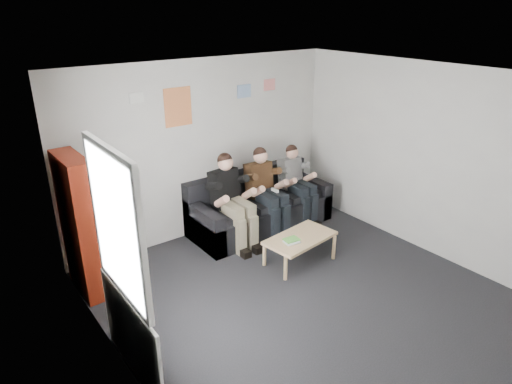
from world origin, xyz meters
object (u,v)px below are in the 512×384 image
(person_left, at_px, (233,201))
(person_middle, at_px, (267,192))
(coffee_table, at_px, (300,240))
(bookshelf, at_px, (81,226))
(person_right, at_px, (298,184))
(sofa, at_px, (259,208))

(person_left, xyz_separation_m, person_middle, (0.65, 0.00, -0.01))
(person_left, relative_size, person_middle, 1.02)
(coffee_table, relative_size, person_left, 0.72)
(coffee_table, bearing_deg, bookshelf, 156.33)
(coffee_table, relative_size, person_right, 0.78)
(person_left, distance_m, person_middle, 0.65)
(sofa, relative_size, person_right, 1.80)
(sofa, bearing_deg, person_left, -162.10)
(person_left, bearing_deg, person_right, -7.01)
(person_left, relative_size, person_right, 1.08)
(bookshelf, bearing_deg, sofa, 1.49)
(bookshelf, xyz_separation_m, person_left, (2.17, -0.10, -0.20))
(bookshelf, distance_m, coffee_table, 2.88)
(person_middle, height_order, person_right, person_middle)
(person_middle, bearing_deg, sofa, 91.07)
(sofa, bearing_deg, coffee_table, -100.10)
(coffee_table, relative_size, person_middle, 0.74)
(person_middle, distance_m, person_right, 0.65)
(sofa, relative_size, bookshelf, 1.29)
(bookshelf, bearing_deg, person_right, -2.26)
(bookshelf, bearing_deg, coffee_table, -24.34)
(sofa, xyz_separation_m, bookshelf, (-2.81, -0.11, 0.57))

